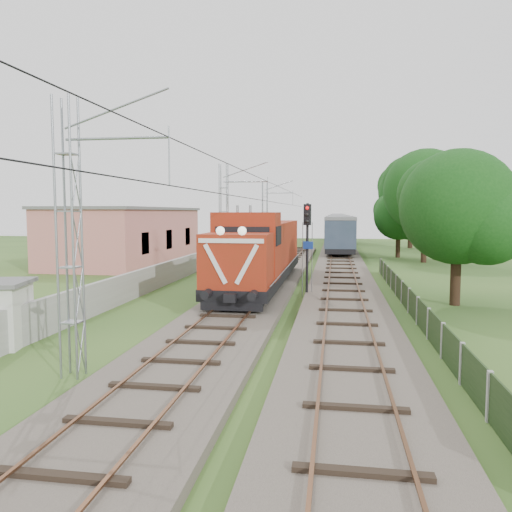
# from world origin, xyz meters

# --- Properties ---
(ground) EXTENTS (140.00, 140.00, 0.00)m
(ground) POSITION_xyz_m (0.00, 0.00, 0.00)
(ground) COLOR #27491B
(ground) RESTS_ON ground
(track_main) EXTENTS (4.20, 70.00, 0.45)m
(track_main) POSITION_xyz_m (0.00, 7.00, 0.18)
(track_main) COLOR #6B6054
(track_main) RESTS_ON ground
(track_side) EXTENTS (4.20, 80.00, 0.45)m
(track_side) POSITION_xyz_m (5.00, 20.00, 0.18)
(track_side) COLOR #6B6054
(track_side) RESTS_ON ground
(catenary) EXTENTS (3.31, 70.00, 8.00)m
(catenary) POSITION_xyz_m (-2.95, 12.00, 4.05)
(catenary) COLOR gray
(catenary) RESTS_ON ground
(boundary_wall) EXTENTS (0.25, 40.00, 1.50)m
(boundary_wall) POSITION_xyz_m (-6.50, 12.00, 0.75)
(boundary_wall) COLOR #9E9E99
(boundary_wall) RESTS_ON ground
(station_building) EXTENTS (8.40, 20.40, 5.22)m
(station_building) POSITION_xyz_m (-15.00, 24.00, 2.63)
(station_building) COLOR #C5706A
(station_building) RESTS_ON ground
(fence) EXTENTS (0.12, 32.00, 1.20)m
(fence) POSITION_xyz_m (8.00, 3.00, 0.60)
(fence) COLOR black
(fence) RESTS_ON ground
(locomotive) EXTENTS (3.24, 18.47, 4.69)m
(locomotive) POSITION_xyz_m (0.00, 9.13, 2.38)
(locomotive) COLOR black
(locomotive) RESTS_ON ground
(coach_rake) EXTENTS (3.14, 117.54, 3.63)m
(coach_rake) POSITION_xyz_m (5.00, 86.70, 2.59)
(coach_rake) COLOR black
(coach_rake) RESTS_ON ground
(signal_post) EXTENTS (0.56, 0.45, 5.26)m
(signal_post) POSITION_xyz_m (2.97, 6.44, 3.62)
(signal_post) COLOR black
(signal_post) RESTS_ON ground
(tree_a) EXTENTS (6.14, 5.85, 7.96)m
(tree_a) POSITION_xyz_m (10.70, 5.44, 4.96)
(tree_a) COLOR #352015
(tree_a) RESTS_ON ground
(tree_b) EXTENTS (8.24, 7.85, 10.68)m
(tree_b) POSITION_xyz_m (12.93, 27.84, 6.67)
(tree_b) COLOR #352015
(tree_b) RESTS_ON ground
(tree_c) EXTENTS (5.40, 5.14, 7.00)m
(tree_c) POSITION_xyz_m (11.11, 32.77, 4.37)
(tree_c) COLOR #352015
(tree_c) RESTS_ON ground
(tree_d) EXTENTS (9.01, 8.58, 11.68)m
(tree_d) POSITION_xyz_m (14.45, 47.22, 7.29)
(tree_d) COLOR #352015
(tree_d) RESTS_ON ground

